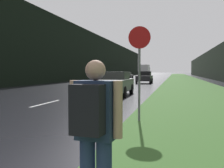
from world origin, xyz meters
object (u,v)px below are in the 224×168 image
Objects in this scene: car_passing_near at (115,83)px; car_oncoming at (126,76)px; car_passing_far at (145,77)px; stop_sign at (139,64)px; hitchhiker_with_backpack at (94,129)px; delivery_truck at (145,70)px.

car_passing_near reaches higher than car_oncoming.
stop_sign is at bearing 95.69° from car_passing_far.
car_oncoming is at bearing -69.79° from car_passing_far.
car_passing_near is 0.93× the size of car_oncoming.
car_oncoming is (-7.41, 44.68, -0.24)m from hitchhiker_with_backpack.
stop_sign is 0.64× the size of car_passing_near.
car_oncoming is at bearing 100.41° from stop_sign.
car_oncoming is (-7.15, 38.95, -1.05)m from stop_sign.
car_passing_far reaches higher than car_oncoming.
delivery_truck is at bearing 95.79° from stop_sign.
car_oncoming is (-4.49, 12.19, -0.05)m from car_passing_far.
hitchhiker_with_backpack is at bearing 95.14° from car_passing_far.
hitchhiker_with_backpack is 76.59m from delivery_truck.
hitchhiker_with_backpack reaches higher than car_passing_far.
car_passing_near is at bearing 106.62° from stop_sign.
car_passing_far reaches higher than car_passing_near.
car_passing_far is at bearing -69.79° from car_oncoming.
car_passing_far is 0.84× the size of car_oncoming.
car_oncoming is (-4.49, 30.02, -0.05)m from car_passing_near.
hitchhiker_with_backpack is at bearing -87.41° from stop_sign.
car_passing_far is at bearing 102.22° from hitchhiker_with_backpack.
car_passing_far is 12.99m from car_oncoming.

